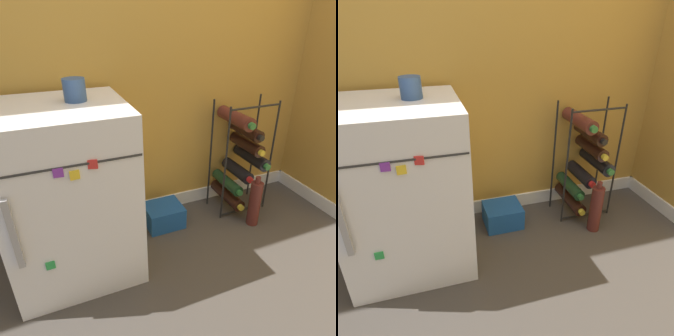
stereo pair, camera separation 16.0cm
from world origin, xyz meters
TOP-DOWN VIEW (x-y plane):
  - ground_plane at (0.00, 0.00)m, footprint 14.00×14.00m
  - wall_back at (0.00, 0.66)m, footprint 7.08×0.07m
  - mini_fridge at (-0.54, 0.32)m, footprint 0.57×0.57m
  - wine_rack at (0.50, 0.46)m, footprint 0.35×0.32m
  - soda_box at (-0.02, 0.46)m, footprint 0.22×0.19m
  - fridge_top_cup at (-0.45, 0.35)m, footprint 0.09×0.09m
  - loose_bottle_floor at (0.50, 0.25)m, footprint 0.07×0.07m

SIDE VIEW (x-z plane):
  - ground_plane at x=0.00m, z-range 0.00..0.00m
  - soda_box at x=-0.02m, z-range 0.00..0.13m
  - loose_bottle_floor at x=0.50m, z-range -0.02..0.32m
  - wine_rack at x=0.50m, z-range 0.00..0.74m
  - mini_fridge at x=-0.54m, z-range 0.00..0.85m
  - fridge_top_cup at x=-0.45m, z-range 0.85..0.94m
  - wall_back at x=0.00m, z-range -0.01..2.49m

